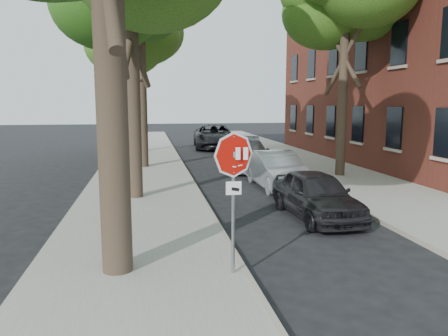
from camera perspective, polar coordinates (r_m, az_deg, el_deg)
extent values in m
plane|color=black|center=(8.48, 5.96, -13.89)|extent=(120.00, 120.00, 0.00)
cube|color=gray|center=(19.79, -10.75, -0.80)|extent=(4.00, 55.00, 0.12)
cube|color=gray|center=(21.41, 12.63, -0.15)|extent=(4.00, 55.00, 0.12)
cube|color=#9E9384|center=(19.86, -4.83, -0.63)|extent=(0.12, 55.00, 0.13)
cube|color=#9E9384|center=(20.72, 7.38, -0.29)|extent=(0.12, 55.00, 0.13)
cylinder|color=gray|center=(7.89, 1.21, -4.73)|extent=(0.06, 0.06, 2.60)
cube|color=#99999E|center=(7.70, 1.27, 1.76)|extent=(0.05, 0.06, 0.10)
cylinder|color=#99999E|center=(7.70, 1.27, 1.75)|extent=(0.76, 0.32, 0.82)
cylinder|color=white|center=(7.68, 1.30, 1.74)|extent=(0.76, 0.32, 0.82)
cylinder|color=red|center=(7.68, 1.30, 1.74)|extent=(0.68, 0.29, 0.74)
cube|color=white|center=(7.63, -0.23, 1.84)|extent=(0.08, 0.00, 0.22)
cube|color=white|center=(7.65, 0.80, 1.86)|extent=(0.08, 0.00, 0.22)
cube|color=white|center=(7.68, 1.83, 1.88)|extent=(0.08, 0.00, 0.22)
cube|color=white|center=(7.71, 2.85, 1.90)|extent=(0.08, 0.00, 0.22)
cube|color=silver|center=(7.67, 0.51, 0.30)|extent=(0.08, 0.00, 0.03)
cube|color=silver|center=(7.69, 1.32, 0.17)|extent=(0.08, 0.00, 0.03)
cube|color=silver|center=(7.71, 2.12, 0.34)|extent=(0.08, 0.00, 0.03)
cube|color=white|center=(7.78, 1.27, -2.64)|extent=(0.28, 0.02, 0.24)
cube|color=black|center=(7.78, 1.50, -2.80)|extent=(0.15, 0.00, 0.08)
cylinder|color=black|center=(8.21, -14.92, 19.79)|extent=(0.56, 0.56, 9.50)
cylinder|color=black|center=(14.62, -11.92, 14.82)|extent=(0.44, 0.44, 9.50)
cylinder|color=black|center=(21.61, -10.80, 13.44)|extent=(0.48, 0.48, 10.00)
ellipsoid|color=#0E3E0C|center=(22.03, -11.02, 20.71)|extent=(4.62, 4.62, 3.70)
ellipsoid|color=#0E3E0C|center=(22.79, -13.19, 19.15)|extent=(4.20, 4.20, 3.36)
cylinder|color=black|center=(28.57, -11.21, 11.20)|extent=(0.40, 0.40, 9.00)
ellipsoid|color=#1C4910|center=(28.80, -11.37, 16.21)|extent=(4.16, 4.16, 3.33)
ellipsoid|color=#1C4910|center=(28.38, -9.44, 18.31)|extent=(3.40, 3.40, 2.72)
ellipsoid|color=#1C4910|center=(29.52, -12.83, 15.24)|extent=(3.78, 3.78, 3.02)
cylinder|color=black|center=(19.40, 15.39, 12.38)|extent=(0.40, 0.40, 9.00)
ellipsoid|color=#1C4910|center=(19.74, 15.70, 19.69)|extent=(4.16, 4.16, 3.33)
ellipsoid|color=#1C4910|center=(20.05, 12.61, 18.52)|extent=(3.78, 3.78, 3.02)
imported|color=black|center=(12.54, 11.95, -3.42)|extent=(1.71, 3.97, 1.33)
imported|color=#B1B3B9|center=(16.64, 6.87, -0.26)|extent=(1.58, 4.25, 1.39)
imported|color=#57575C|center=(21.36, 3.05, 1.84)|extent=(2.66, 5.26, 1.46)
imported|color=black|center=(30.89, -1.25, 4.14)|extent=(3.25, 6.26, 1.69)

